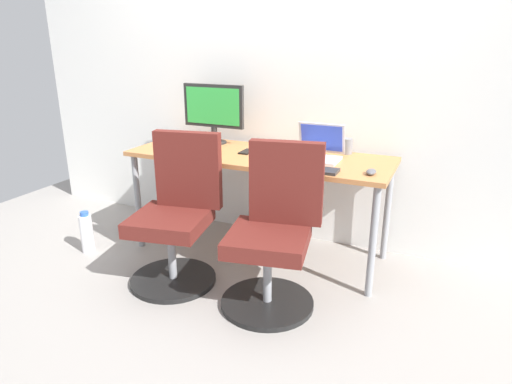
{
  "coord_description": "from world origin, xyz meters",
  "views": [
    {
      "loc": [
        1.19,
        -2.71,
        1.47
      ],
      "look_at": [
        0.0,
        -0.05,
        0.47
      ],
      "focal_mm": 31.51,
      "sensor_mm": 36.0,
      "label": 1
    }
  ],
  "objects_px": {
    "open_laptop": "(318,150)",
    "water_bottle_on_floor": "(87,233)",
    "office_chair_left": "(177,217)",
    "desktop_monitor": "(214,110)",
    "office_chair_right": "(274,235)",
    "coffee_mug": "(317,145)"
  },
  "relations": [
    {
      "from": "water_bottle_on_floor",
      "to": "open_laptop",
      "type": "height_order",
      "value": "open_laptop"
    },
    {
      "from": "water_bottle_on_floor",
      "to": "open_laptop",
      "type": "bearing_deg",
      "value": 20.35
    },
    {
      "from": "office_chair_left",
      "to": "water_bottle_on_floor",
      "type": "bearing_deg",
      "value": 176.78
    },
    {
      "from": "office_chair_left",
      "to": "open_laptop",
      "type": "xyz_separation_m",
      "value": [
        0.71,
        0.61,
        0.36
      ]
    },
    {
      "from": "office_chair_right",
      "to": "desktop_monitor",
      "type": "relative_size",
      "value": 1.96
    },
    {
      "from": "office_chair_right",
      "to": "coffee_mug",
      "type": "xyz_separation_m",
      "value": [
        -0.0,
        0.79,
        0.35
      ]
    },
    {
      "from": "office_chair_left",
      "to": "desktop_monitor",
      "type": "relative_size",
      "value": 1.96
    },
    {
      "from": "desktop_monitor",
      "to": "coffee_mug",
      "type": "relative_size",
      "value": 5.22
    },
    {
      "from": "open_laptop",
      "to": "coffee_mug",
      "type": "height_order",
      "value": "open_laptop"
    },
    {
      "from": "desktop_monitor",
      "to": "water_bottle_on_floor",
      "type": "bearing_deg",
      "value": -135.33
    },
    {
      "from": "office_chair_left",
      "to": "office_chair_right",
      "type": "distance_m",
      "value": 0.65
    },
    {
      "from": "office_chair_right",
      "to": "desktop_monitor",
      "type": "xyz_separation_m",
      "value": [
        -0.78,
        0.73,
        0.56
      ]
    },
    {
      "from": "office_chair_left",
      "to": "water_bottle_on_floor",
      "type": "relative_size",
      "value": 3.03
    },
    {
      "from": "coffee_mug",
      "to": "office_chair_left",
      "type": "bearing_deg",
      "value": -129.38
    },
    {
      "from": "water_bottle_on_floor",
      "to": "desktop_monitor",
      "type": "bearing_deg",
      "value": 44.67
    },
    {
      "from": "desktop_monitor",
      "to": "coffee_mug",
      "type": "bearing_deg",
      "value": 4.31
    },
    {
      "from": "desktop_monitor",
      "to": "open_laptop",
      "type": "relative_size",
      "value": 1.55
    },
    {
      "from": "water_bottle_on_floor",
      "to": "desktop_monitor",
      "type": "height_order",
      "value": "desktop_monitor"
    },
    {
      "from": "office_chair_right",
      "to": "open_laptop",
      "type": "xyz_separation_m",
      "value": [
        0.05,
        0.61,
        0.36
      ]
    },
    {
      "from": "office_chair_left",
      "to": "office_chair_right",
      "type": "relative_size",
      "value": 1.0
    },
    {
      "from": "open_laptop",
      "to": "water_bottle_on_floor",
      "type": "bearing_deg",
      "value": -159.65
    },
    {
      "from": "desktop_monitor",
      "to": "coffee_mug",
      "type": "distance_m",
      "value": 0.8
    }
  ]
}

